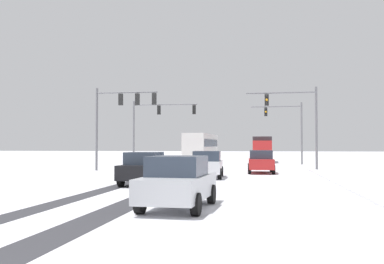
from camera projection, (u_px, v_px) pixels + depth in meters
name	position (u px, v px, depth m)	size (l,w,h in m)	color
wheel_track_left_lane	(120.00, 186.00, 20.87)	(0.88, 35.33, 0.01)	#38383D
wheel_track_right_lane	(169.00, 186.00, 20.49)	(1.06, 35.33, 0.01)	#38383D
traffic_signal_near_right	(297.00, 114.00, 33.41)	(5.47, 0.38, 6.50)	slate
traffic_signal_near_left	(121.00, 110.00, 33.58)	(4.98, 0.38, 6.50)	slate
traffic_signal_far_right	(288.00, 123.00, 45.24)	(5.36, 0.38, 6.50)	slate
traffic_signal_far_left	(156.00, 119.00, 43.45)	(6.61, 0.52, 6.50)	slate
car_red_lead	(261.00, 162.00, 30.53)	(1.93, 4.15, 1.62)	red
car_white_second	(207.00, 164.00, 25.97)	(2.00, 4.18, 1.62)	silver
car_black_third	(145.00, 168.00, 21.47)	(1.90, 4.13, 1.62)	black
car_silver_fourth	(178.00, 182.00, 13.21)	(2.01, 4.19, 1.62)	#B7BABF
bus_oncoming	(201.00, 145.00, 52.95)	(3.03, 11.10, 3.38)	silver
box_truck_delivery	(262.00, 148.00, 50.95)	(2.32, 7.41, 3.02)	red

